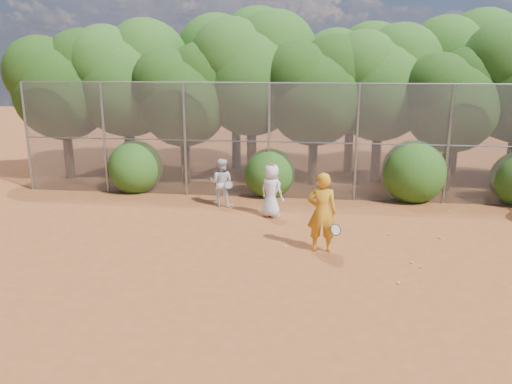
# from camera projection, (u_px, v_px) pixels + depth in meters

# --- Properties ---
(ground) EXTENTS (80.00, 80.00, 0.00)m
(ground) POSITION_uv_depth(u_px,v_px,m) (284.00, 264.00, 11.93)
(ground) COLOR brown
(ground) RESTS_ON ground
(fence_back) EXTENTS (20.05, 0.09, 4.03)m
(fence_back) POSITION_uv_depth(u_px,v_px,m) (294.00, 141.00, 17.19)
(fence_back) COLOR gray
(fence_back) RESTS_ON ground
(tree_0) EXTENTS (4.38, 3.81, 6.00)m
(tree_0) POSITION_uv_depth(u_px,v_px,m) (64.00, 82.00, 19.83)
(tree_0) COLOR black
(tree_0) RESTS_ON ground
(tree_1) EXTENTS (4.64, 4.03, 6.35)m
(tree_1) POSITION_uv_depth(u_px,v_px,m) (128.00, 75.00, 19.94)
(tree_1) COLOR black
(tree_1) RESTS_ON ground
(tree_2) EXTENTS (3.99, 3.47, 5.47)m
(tree_2) POSITION_uv_depth(u_px,v_px,m) (185.00, 92.00, 19.10)
(tree_2) COLOR black
(tree_2) RESTS_ON ground
(tree_3) EXTENTS (4.89, 4.26, 6.70)m
(tree_3) POSITION_uv_depth(u_px,v_px,m) (253.00, 70.00, 19.55)
(tree_3) COLOR black
(tree_3) RESTS_ON ground
(tree_4) EXTENTS (4.19, 3.64, 5.73)m
(tree_4) POSITION_uv_depth(u_px,v_px,m) (316.00, 87.00, 18.82)
(tree_4) COLOR black
(tree_4) RESTS_ON ground
(tree_5) EXTENTS (4.51, 3.92, 6.17)m
(tree_5) POSITION_uv_depth(u_px,v_px,m) (382.00, 79.00, 19.21)
(tree_5) COLOR black
(tree_5) RESTS_ON ground
(tree_6) EXTENTS (3.86, 3.36, 5.29)m
(tree_6) POSITION_uv_depth(u_px,v_px,m) (454.00, 97.00, 18.08)
(tree_6) COLOR black
(tree_6) RESTS_ON ground
(tree_9) EXTENTS (4.83, 4.20, 6.62)m
(tree_9) POSITION_uv_depth(u_px,v_px,m) (126.00, 70.00, 22.23)
(tree_9) COLOR black
(tree_9) RESTS_ON ground
(tree_10) EXTENTS (5.15, 4.48, 7.06)m
(tree_10) POSITION_uv_depth(u_px,v_px,m) (237.00, 63.00, 21.73)
(tree_10) COLOR black
(tree_10) RESTS_ON ground
(tree_11) EXTENTS (4.64, 4.03, 6.35)m
(tree_11) POSITION_uv_depth(u_px,v_px,m) (353.00, 75.00, 20.84)
(tree_11) COLOR black
(tree_11) RESTS_ON ground
(tree_12) EXTENTS (5.02, 4.37, 6.88)m
(tree_12) POSITION_uv_depth(u_px,v_px,m) (463.00, 66.00, 20.77)
(tree_12) COLOR black
(tree_12) RESTS_ON ground
(bush_0) EXTENTS (2.00, 2.00, 2.00)m
(bush_0) POSITION_uv_depth(u_px,v_px,m) (135.00, 165.00, 18.47)
(bush_0) COLOR #224D13
(bush_0) RESTS_ON ground
(bush_1) EXTENTS (1.80, 1.80, 1.80)m
(bush_1) POSITION_uv_depth(u_px,v_px,m) (270.00, 171.00, 17.87)
(bush_1) COLOR #224D13
(bush_1) RESTS_ON ground
(bush_2) EXTENTS (2.20, 2.20, 2.20)m
(bush_2) POSITION_uv_depth(u_px,v_px,m) (414.00, 169.00, 17.20)
(bush_2) COLOR #224D13
(bush_2) RESTS_ON ground
(player_yellow) EXTENTS (0.90, 0.60, 2.05)m
(player_yellow) POSITION_uv_depth(u_px,v_px,m) (322.00, 212.00, 12.50)
(player_yellow) COLOR orange
(player_yellow) RESTS_ON ground
(player_teen) EXTENTS (0.97, 0.89, 1.69)m
(player_teen) POSITION_uv_depth(u_px,v_px,m) (272.00, 191.00, 15.39)
(player_teen) COLOR silver
(player_teen) RESTS_ON ground
(player_white) EXTENTS (0.88, 0.74, 1.60)m
(player_white) POSITION_uv_depth(u_px,v_px,m) (221.00, 182.00, 16.59)
(player_white) COLOR silver
(player_white) RESTS_ON ground
(ball_0) EXTENTS (0.07, 0.07, 0.07)m
(ball_0) POSITION_uv_depth(u_px,v_px,m) (389.00, 234.00, 13.88)
(ball_0) COLOR #BECF25
(ball_0) RESTS_ON ground
(ball_1) EXTENTS (0.07, 0.07, 0.07)m
(ball_1) POSITION_uv_depth(u_px,v_px,m) (440.00, 238.00, 13.61)
(ball_1) COLOR #BECF25
(ball_1) RESTS_ON ground
(ball_2) EXTENTS (0.07, 0.07, 0.07)m
(ball_2) POSITION_uv_depth(u_px,v_px,m) (399.00, 283.00, 10.82)
(ball_2) COLOR #BECF25
(ball_2) RESTS_ON ground
(ball_3) EXTENTS (0.07, 0.07, 0.07)m
(ball_3) POSITION_uv_depth(u_px,v_px,m) (421.00, 267.00, 11.69)
(ball_3) COLOR #BECF25
(ball_3) RESTS_ON ground
(ball_4) EXTENTS (0.07, 0.07, 0.07)m
(ball_4) POSITION_uv_depth(u_px,v_px,m) (285.00, 247.00, 12.94)
(ball_4) COLOR #BECF25
(ball_4) RESTS_ON ground
(ball_5) EXTENTS (0.07, 0.07, 0.07)m
(ball_5) POSITION_uv_depth(u_px,v_px,m) (449.00, 212.00, 15.98)
(ball_5) COLOR #BECF25
(ball_5) RESTS_ON ground
(ball_6) EXTENTS (0.07, 0.07, 0.07)m
(ball_6) POSITION_uv_depth(u_px,v_px,m) (412.00, 263.00, 11.92)
(ball_6) COLOR #BECF25
(ball_6) RESTS_ON ground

